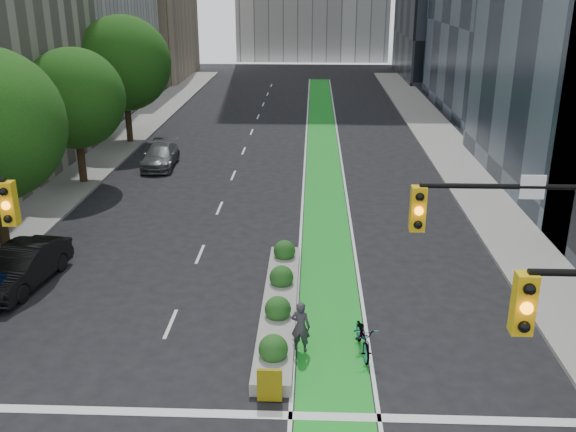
# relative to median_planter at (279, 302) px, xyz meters

# --- Properties ---
(sidewalk_left) EXTENTS (3.60, 90.00, 0.15)m
(sidewalk_left) POSITION_rel_median_planter_xyz_m (-13.00, 17.96, -0.30)
(sidewalk_left) COLOR gray
(sidewalk_left) RESTS_ON ground
(sidewalk_right) EXTENTS (3.60, 90.00, 0.15)m
(sidewalk_right) POSITION_rel_median_planter_xyz_m (10.60, 17.96, -0.30)
(sidewalk_right) COLOR gray
(sidewalk_right) RESTS_ON ground
(bike_lane_paint) EXTENTS (2.20, 70.00, 0.01)m
(bike_lane_paint) POSITION_rel_median_planter_xyz_m (1.80, 22.96, -0.37)
(bike_lane_paint) COLOR green
(bike_lane_paint) RESTS_ON ground
(tree_midfar) EXTENTS (5.60, 5.60, 7.76)m
(tree_midfar) POSITION_rel_median_planter_xyz_m (-12.20, 14.96, 4.57)
(tree_midfar) COLOR black
(tree_midfar) RESTS_ON ground
(tree_far) EXTENTS (6.60, 6.60, 9.00)m
(tree_far) POSITION_rel_median_planter_xyz_m (-12.20, 24.96, 5.32)
(tree_far) COLOR black
(tree_far) RESTS_ON ground
(median_planter) EXTENTS (1.20, 10.26, 1.10)m
(median_planter) POSITION_rel_median_planter_xyz_m (0.00, 0.00, 0.00)
(median_planter) COLOR gray
(median_planter) RESTS_ON ground
(bicycle) EXTENTS (0.93, 2.09, 1.07)m
(bicycle) POSITION_rel_median_planter_xyz_m (2.78, -2.52, 0.16)
(bicycle) COLOR gray
(bicycle) RESTS_ON ground
(cyclist) EXTENTS (0.71, 0.55, 1.72)m
(cyclist) POSITION_rel_median_planter_xyz_m (0.80, -2.53, 0.49)
(cyclist) COLOR #352F39
(cyclist) RESTS_ON ground
(parked_car_left_mid) EXTENTS (2.31, 4.99, 1.58)m
(parked_car_left_mid) POSITION_rel_median_planter_xyz_m (-9.97, 1.73, 0.42)
(parked_car_left_mid) COLOR black
(parked_car_left_mid) RESTS_ON ground
(parked_car_left_far) EXTENTS (2.17, 4.85, 1.38)m
(parked_car_left_far) POSITION_rel_median_planter_xyz_m (-8.54, 18.79, 0.32)
(parked_car_left_far) COLOR #505254
(parked_car_left_far) RESTS_ON ground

